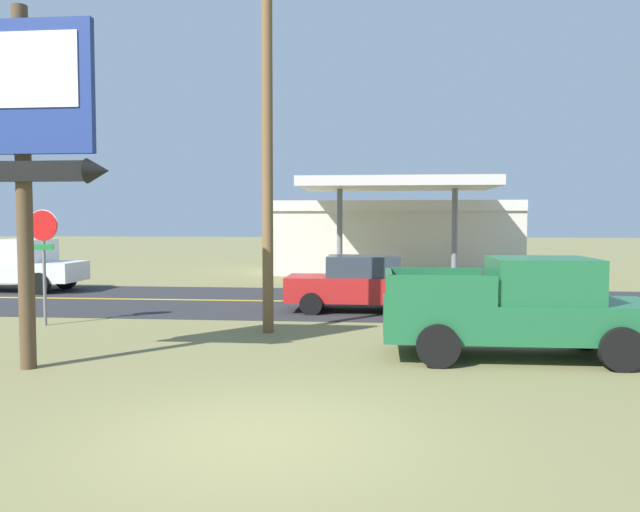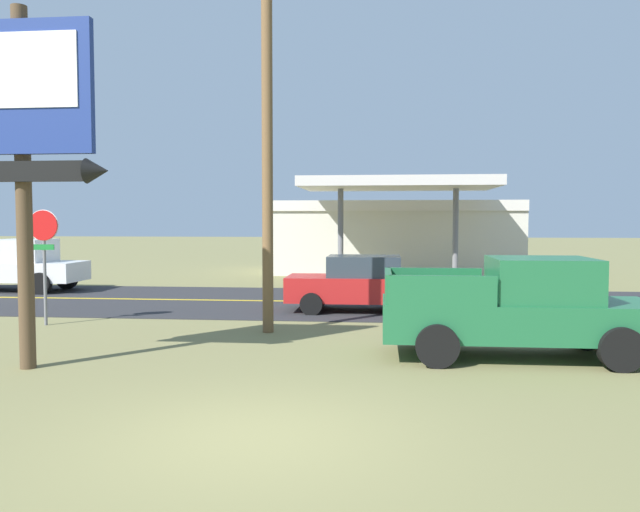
{
  "view_description": "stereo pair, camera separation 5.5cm",
  "coord_description": "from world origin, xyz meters",
  "px_view_note": "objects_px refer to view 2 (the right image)",
  "views": [
    {
      "loc": [
        1.55,
        -7.63,
        2.7
      ],
      "look_at": [
        0.0,
        8.0,
        1.8
      ],
      "focal_mm": 35.86,
      "sensor_mm": 36.0,
      "label": 1
    },
    {
      "loc": [
        1.61,
        -7.62,
        2.7
      ],
      "look_at": [
        0.0,
        8.0,
        1.8
      ],
      "focal_mm": 35.86,
      "sensor_mm": 36.0,
      "label": 2
    }
  ],
  "objects_px": {
    "utility_pole": "(267,111)",
    "pickup_green_parked_on_lawn": "(520,309)",
    "gas_station": "(395,234)",
    "motel_sign": "(21,124)",
    "pickup_white_on_road": "(15,266)",
    "car_red_near_lane": "(360,283)",
    "stop_sign": "(44,246)"
  },
  "relations": [
    {
      "from": "pickup_green_parked_on_lawn",
      "to": "pickup_white_on_road",
      "type": "distance_m",
      "value": 19.27
    },
    {
      "from": "car_red_near_lane",
      "to": "motel_sign",
      "type": "bearing_deg",
      "value": -125.64
    },
    {
      "from": "gas_station",
      "to": "utility_pole",
      "type": "bearing_deg",
      "value": -100.52
    },
    {
      "from": "utility_pole",
      "to": "pickup_white_on_road",
      "type": "relative_size",
      "value": 1.91
    },
    {
      "from": "utility_pole",
      "to": "gas_station",
      "type": "distance_m",
      "value": 18.31
    },
    {
      "from": "stop_sign",
      "to": "car_red_near_lane",
      "type": "relative_size",
      "value": 0.7
    },
    {
      "from": "pickup_white_on_road",
      "to": "car_red_near_lane",
      "type": "bearing_deg",
      "value": -16.92
    },
    {
      "from": "stop_sign",
      "to": "utility_pole",
      "type": "height_order",
      "value": "utility_pole"
    },
    {
      "from": "utility_pole",
      "to": "gas_station",
      "type": "relative_size",
      "value": 0.83
    },
    {
      "from": "gas_station",
      "to": "pickup_white_on_road",
      "type": "distance_m",
      "value": 17.57
    },
    {
      "from": "gas_station",
      "to": "motel_sign",
      "type": "bearing_deg",
      "value": -107.43
    },
    {
      "from": "gas_station",
      "to": "car_red_near_lane",
      "type": "bearing_deg",
      "value": -95.0
    },
    {
      "from": "utility_pole",
      "to": "pickup_white_on_road",
      "type": "distance_m",
      "value": 14.15
    },
    {
      "from": "stop_sign",
      "to": "pickup_green_parked_on_lawn",
      "type": "relative_size",
      "value": 0.57
    },
    {
      "from": "motel_sign",
      "to": "car_red_near_lane",
      "type": "relative_size",
      "value": 1.54
    },
    {
      "from": "pickup_green_parked_on_lawn",
      "to": "car_red_near_lane",
      "type": "xyz_separation_m",
      "value": [
        -3.35,
        5.96,
        -0.13
      ]
    },
    {
      "from": "motel_sign",
      "to": "stop_sign",
      "type": "height_order",
      "value": "motel_sign"
    },
    {
      "from": "pickup_green_parked_on_lawn",
      "to": "motel_sign",
      "type": "bearing_deg",
      "value": -167.87
    },
    {
      "from": "motel_sign",
      "to": "pickup_white_on_road",
      "type": "xyz_separation_m",
      "value": [
        -7.49,
        11.9,
        -3.41
      ]
    },
    {
      "from": "motel_sign",
      "to": "pickup_green_parked_on_lawn",
      "type": "bearing_deg",
      "value": 12.13
    },
    {
      "from": "motel_sign",
      "to": "utility_pole",
      "type": "distance_m",
      "value": 5.63
    },
    {
      "from": "motel_sign",
      "to": "gas_station",
      "type": "relative_size",
      "value": 0.54
    },
    {
      "from": "gas_station",
      "to": "pickup_green_parked_on_lawn",
      "type": "distance_m",
      "value": 20.14
    },
    {
      "from": "utility_pole",
      "to": "pickup_green_parked_on_lawn",
      "type": "height_order",
      "value": "utility_pole"
    },
    {
      "from": "stop_sign",
      "to": "motel_sign",
      "type": "bearing_deg",
      "value": -64.25
    },
    {
      "from": "utility_pole",
      "to": "pickup_green_parked_on_lawn",
      "type": "distance_m",
      "value": 7.28
    },
    {
      "from": "stop_sign",
      "to": "gas_station",
      "type": "bearing_deg",
      "value": 62.18
    },
    {
      "from": "utility_pole",
      "to": "gas_station",
      "type": "bearing_deg",
      "value": 79.48
    },
    {
      "from": "motel_sign",
      "to": "pickup_green_parked_on_lawn",
      "type": "xyz_separation_m",
      "value": [
        9.01,
        1.94,
        -3.41
      ]
    },
    {
      "from": "motel_sign",
      "to": "stop_sign",
      "type": "distance_m",
      "value": 5.66
    },
    {
      "from": "car_red_near_lane",
      "to": "stop_sign",
      "type": "bearing_deg",
      "value": -157.61
    },
    {
      "from": "gas_station",
      "to": "pickup_white_on_road",
      "type": "relative_size",
      "value": 2.31
    }
  ]
}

